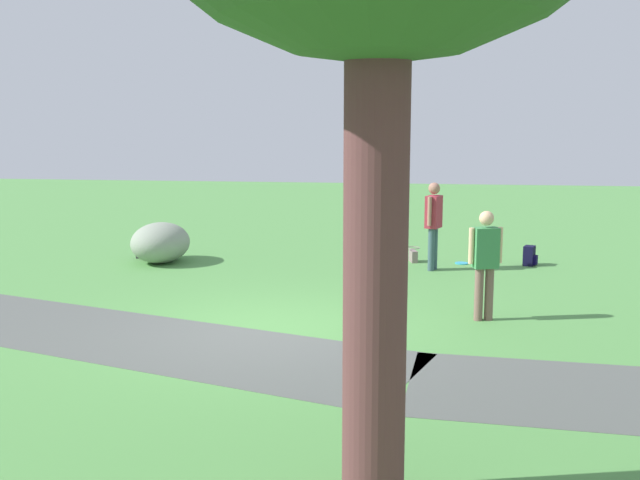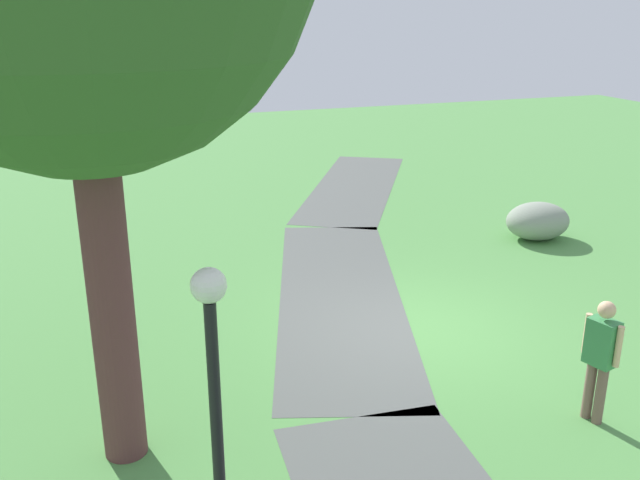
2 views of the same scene
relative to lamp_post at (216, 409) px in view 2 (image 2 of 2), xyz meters
name	(u,v)px [view 2 (image 2 of 2)]	position (x,y,z in m)	size (l,w,h in m)	color
ground_plane	(416,330)	(4.35, -4.09, -2.00)	(48.00, 48.00, 0.00)	#539248
footpath_segment_mid	(340,294)	(6.14, -3.43, -2.00)	(8.29, 4.54, 0.01)	#555955
footpath_segment_far	(355,186)	(13.40, -6.68, -2.00)	(8.01, 5.93, 0.01)	#555955
lamp_post	(216,409)	(0.00, 0.00, 0.00)	(0.28, 0.28, 3.22)	black
lawn_boulder	(538,221)	(7.62, -8.78, -1.58)	(1.20, 1.48, 0.84)	gray
man_near_boulder	(600,353)	(1.28, -5.04, -1.05)	(0.50, 0.33, 1.66)	#7A5A50
backpack_by_boulder	(539,222)	(8.15, -9.23, -1.81)	(0.30, 0.29, 0.40)	black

